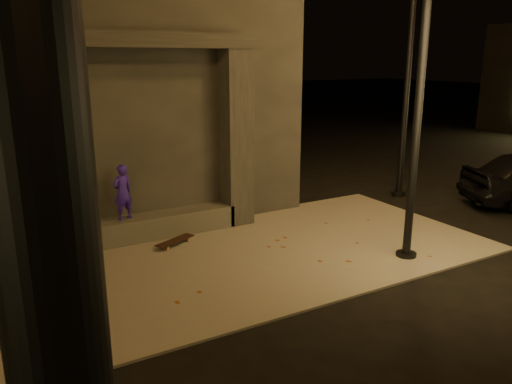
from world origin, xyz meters
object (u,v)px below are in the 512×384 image
backpack (65,219)px  street_lamp_0 (425,25)px  skateboard (175,241)px  skateboarder (123,192)px  column (236,139)px

backpack → street_lamp_0: 6.96m
skateboard → street_lamp_0: 5.74m
skateboarder → backpack: 1.12m
column → backpack: column is taller
column → street_lamp_0: 4.23m
backpack → skateboard: size_ratio=0.59×
column → skateboard: bearing=-158.6°
skateboarder → street_lamp_0: (4.16, -3.21, 2.94)m
column → skateboard: column is taller
column → backpack: size_ratio=7.18×
skateboarder → backpack: skateboarder is taller
backpack → skateboard: bearing=-13.2°
column → skateboarder: bearing=180.0°
column → skateboarder: size_ratio=3.38×
column → street_lamp_0: street_lamp_0 is taller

